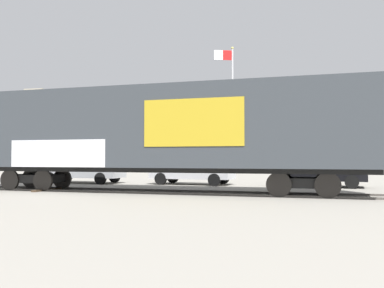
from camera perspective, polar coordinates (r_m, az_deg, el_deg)
The scene contains 8 objects.
ground_plane at distance 17.55m, azimuth -7.33°, elevation -6.59°, with size 260.00×260.00×0.00m, color gray.
track at distance 18.42m, azimuth -12.65°, elevation -6.22°, with size 59.95×5.99×0.08m.
freight_car at distance 17.28m, azimuth -4.75°, elevation 1.90°, with size 17.52×4.31×4.51m.
flagpole at distance 28.59m, azimuth 5.24°, elevation 6.35°, with size 1.31×0.52×9.08m.
hillside at distance 94.39m, azimuth 8.24°, elevation 1.30°, with size 156.74×42.13×18.11m.
parked_car_silver at distance 24.55m, azimuth -14.97°, elevation -3.24°, with size 4.75×2.18×1.66m.
parked_car_white at distance 22.38m, azimuth 0.01°, elevation -3.41°, with size 4.59×2.39×1.68m.
parked_car_black at distance 21.57m, azimuth 17.14°, elevation -3.54°, with size 4.62×2.54×1.57m.
Camera 1 is at (5.69, -16.54, 1.43)m, focal length 38.75 mm.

